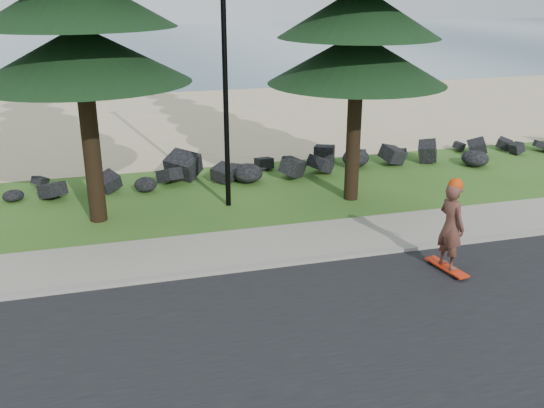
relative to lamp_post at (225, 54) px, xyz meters
The scene contains 9 objects.
ground 5.23m from the lamp_post, 90.00° to the right, with size 160.00×160.00×0.00m, color #305B1C.
road 8.74m from the lamp_post, 90.00° to the right, with size 160.00×7.00×0.02m, color black.
kerb 5.79m from the lamp_post, 90.00° to the right, with size 160.00×0.20×0.10m, color gray.
sidewalk 5.08m from the lamp_post, 90.00° to the right, with size 160.00×2.00×0.08m, color gray.
beach_sand 12.03m from the lamp_post, 90.00° to the left, with size 160.00×15.00×0.01m, color tan.
ocean 47.98m from the lamp_post, 90.00° to the left, with size 160.00×58.00×0.01m, color #3B5C71.
seawall_boulders 4.78m from the lamp_post, 90.00° to the left, with size 60.00×2.40×1.10m, color black, non-canonical shape.
lamp_post is the anchor object (origin of this frame).
skateboarder 7.16m from the lamp_post, 55.17° to the right, with size 0.57×1.16×2.09m.
Camera 1 is at (-3.04, -12.42, 5.87)m, focal length 40.00 mm.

